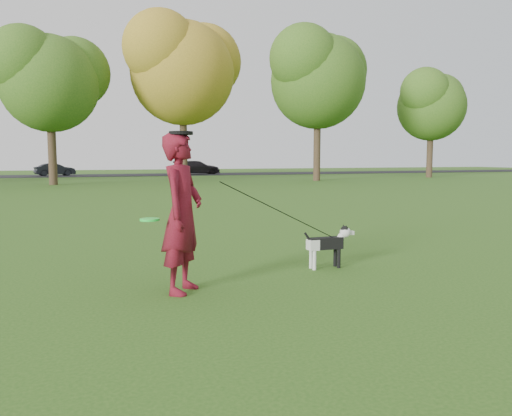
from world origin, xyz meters
name	(u,v)px	position (x,y,z in m)	size (l,w,h in m)	color
ground	(271,277)	(0.00, 0.00, 0.00)	(120.00, 120.00, 0.00)	#285116
road	(110,175)	(0.00, 40.00, 0.01)	(120.00, 7.00, 0.02)	black
man	(182,213)	(-1.29, -0.34, 0.97)	(0.71, 0.47, 1.95)	#5F0D16
dog	(329,242)	(1.02, 0.25, 0.39)	(0.84, 0.17, 0.64)	black
car_mid	(55,170)	(-4.57, 40.00, 0.56)	(1.13, 3.25, 1.07)	black
car_right	(197,167)	(7.92, 40.00, 0.65)	(1.76, 4.34, 1.26)	black
man_held_items	(283,213)	(0.15, -0.08, 0.89)	(2.95, 0.79, 1.53)	#1EF43E
tree_row	(95,61)	(-1.43, 26.07, 7.41)	(51.74, 8.86, 12.01)	#38281C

